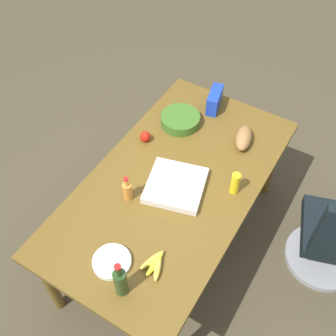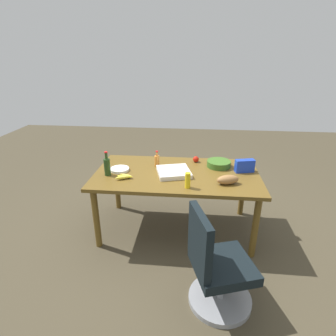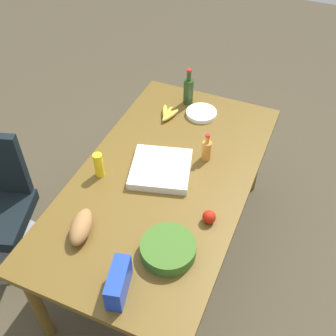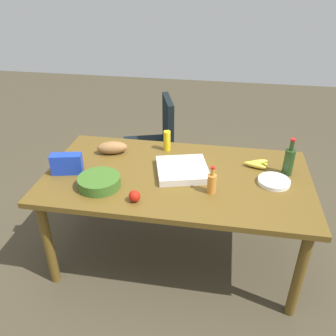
% 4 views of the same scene
% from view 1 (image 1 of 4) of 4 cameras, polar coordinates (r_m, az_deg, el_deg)
% --- Properties ---
extents(ground_plane, '(10.00, 10.00, 0.00)m').
position_cam_1_polar(ground_plane, '(3.34, 0.62, -10.09)').
color(ground_plane, '#443C2B').
extents(conference_table, '(1.90, 1.03, 0.77)m').
position_cam_1_polar(conference_table, '(2.76, 0.74, -2.97)').
color(conference_table, brown).
rests_on(conference_table, ground).
extents(office_chair, '(0.61, 0.60, 0.94)m').
position_cam_1_polar(office_chair, '(3.16, 22.12, -9.42)').
color(office_chair, gray).
rests_on(office_chair, ground).
extents(paper_plate_stack, '(0.26, 0.26, 0.03)m').
position_cam_1_polar(paper_plate_stack, '(2.40, -7.72, -12.78)').
color(paper_plate_stack, white).
rests_on(paper_plate_stack, conference_table).
extents(dressing_bottle, '(0.06, 0.06, 0.20)m').
position_cam_1_polar(dressing_bottle, '(2.58, -5.64, -3.13)').
color(dressing_bottle, orange).
rests_on(dressing_bottle, conference_table).
extents(banana_bunch, '(0.19, 0.14, 0.04)m').
position_cam_1_polar(banana_bunch, '(2.36, -1.83, -13.09)').
color(banana_bunch, gold).
rests_on(banana_bunch, conference_table).
extents(bread_loaf, '(0.26, 0.17, 0.10)m').
position_cam_1_polar(bread_loaf, '(2.94, 10.43, 4.12)').
color(bread_loaf, olive).
rests_on(bread_loaf, conference_table).
extents(pizza_box, '(0.44, 0.44, 0.05)m').
position_cam_1_polar(pizza_box, '(2.65, 1.06, -2.43)').
color(pizza_box, silver).
rests_on(pizza_box, conference_table).
extents(wine_bottle, '(0.08, 0.08, 0.28)m').
position_cam_1_polar(wine_bottle, '(2.24, -6.59, -15.35)').
color(wine_bottle, '#233E19').
rests_on(wine_bottle, conference_table).
extents(salad_bowl, '(0.31, 0.31, 0.07)m').
position_cam_1_polar(salad_bowl, '(3.04, 1.73, 6.71)').
color(salad_bowl, '#396321').
rests_on(salad_bowl, conference_table).
extents(apple_red, '(0.08, 0.08, 0.08)m').
position_cam_1_polar(apple_red, '(2.92, -3.18, 4.36)').
color(apple_red, '#B71A0C').
rests_on(apple_red, conference_table).
extents(chip_bag_blue, '(0.23, 0.13, 0.15)m').
position_cam_1_polar(chip_bag_blue, '(3.17, 6.47, 9.36)').
color(chip_bag_blue, '#1A3ABC').
rests_on(chip_bag_blue, conference_table).
extents(mustard_bottle, '(0.07, 0.07, 0.17)m').
position_cam_1_polar(mustard_bottle, '(2.62, 9.28, -2.10)').
color(mustard_bottle, yellow).
rests_on(mustard_bottle, conference_table).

